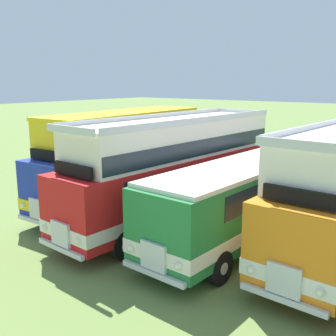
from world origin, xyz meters
TOP-DOWN VIEW (x-y plane):
  - bus_first_in_row at (-13.53, 0.38)m, footprint 3.09×10.21m
  - bus_second_in_row at (-10.14, 0.02)m, footprint 3.16×11.69m
  - bus_third_in_row at (-6.76, -0.04)m, footprint 3.01×10.71m

SIDE VIEW (x-z plane):
  - bus_third_in_row at x=-6.76m, z-range 0.26..3.25m
  - bus_second_in_row at x=-10.14m, z-range 0.10..4.62m
  - bus_first_in_row at x=-13.53m, z-range 0.22..4.71m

